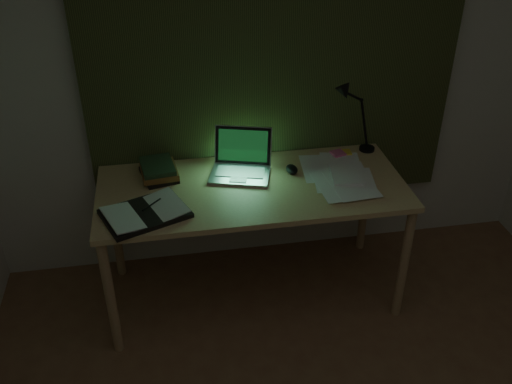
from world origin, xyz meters
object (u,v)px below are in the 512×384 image
(desk_lamp, at_px, (371,112))
(loose_papers, at_px, (335,175))
(laptop, at_px, (240,158))
(book_stack, at_px, (157,170))
(desk, at_px, (253,242))
(open_textbook, at_px, (145,213))

(desk_lamp, bearing_deg, loose_papers, -143.30)
(laptop, distance_m, book_stack, 0.48)
(desk, relative_size, laptop, 4.56)
(loose_papers, relative_size, desk_lamp, 0.78)
(laptop, bearing_deg, book_stack, -171.92)
(desk, xyz_separation_m, desk_lamp, (0.78, 0.30, 0.65))
(loose_papers, xyz_separation_m, desk_lamp, (0.29, 0.28, 0.24))
(loose_papers, bearing_deg, open_textbook, -168.72)
(desk, bearing_deg, book_stack, 160.39)
(desk, bearing_deg, open_textbook, -161.88)
(loose_papers, bearing_deg, desk, -177.48)
(laptop, relative_size, loose_papers, 0.95)
(desk, relative_size, book_stack, 7.27)
(desk, distance_m, loose_papers, 0.63)
(open_textbook, distance_m, book_stack, 0.39)
(open_textbook, relative_size, book_stack, 1.75)
(desk_lamp, bearing_deg, open_textbook, -167.59)
(desk, relative_size, desk_lamp, 3.37)
(book_stack, height_order, loose_papers, book_stack)
(desk, xyz_separation_m, open_textbook, (-0.59, -0.19, 0.41))
(desk, bearing_deg, loose_papers, 2.52)
(laptop, distance_m, loose_papers, 0.56)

